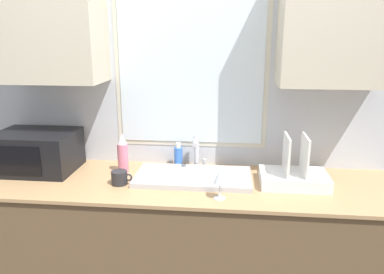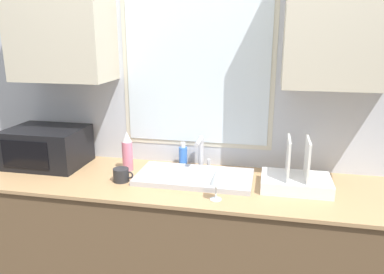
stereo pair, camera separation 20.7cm
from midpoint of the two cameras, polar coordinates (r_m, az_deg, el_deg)
countertop at (r=2.41m, az=-3.58°, el=-17.03°), size 2.48×0.67×0.92m
wall_back at (r=2.36m, az=-2.75°, el=7.47°), size 6.00×0.38×2.60m
sink_basin at (r=2.22m, az=-2.48°, el=-6.14°), size 0.68×0.35×0.03m
faucet at (r=2.36m, az=-1.75°, el=-2.00°), size 0.08×0.17×0.21m
microwave at (r=2.57m, az=-24.76°, el=-2.03°), size 0.48×0.37×0.25m
dish_rack at (r=2.18m, az=12.67°, el=-5.78°), size 0.38×0.25×0.29m
spray_bottle at (r=2.35m, az=-13.02°, el=-2.58°), size 0.07×0.07×0.25m
soap_bottle at (r=2.41m, az=-4.56°, el=-3.01°), size 0.05×0.05×0.16m
mug_near_sink at (r=2.20m, az=-13.65°, el=-6.10°), size 0.12×0.09×0.08m
wine_glass at (r=1.93m, az=1.23°, el=-6.17°), size 0.07×0.07×0.17m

